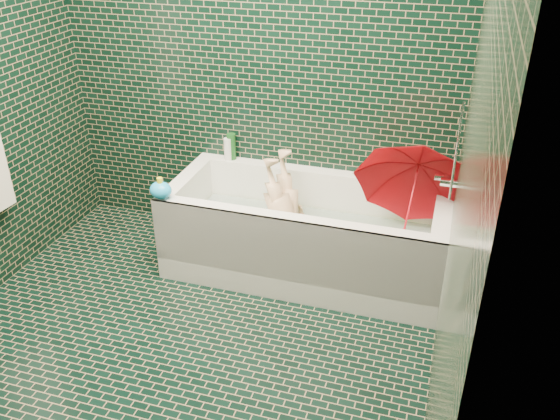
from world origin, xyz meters
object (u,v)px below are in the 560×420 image
(bath_toy, at_px, (161,190))
(rubber_duck, at_px, (394,173))
(child, at_px, (287,223))
(bathtub, at_px, (305,241))
(umbrella, at_px, (411,200))

(bath_toy, bearing_deg, rubber_duck, 29.85)
(child, xyz_separation_m, rubber_duck, (0.60, 0.32, 0.29))
(rubber_duck, relative_size, bath_toy, 0.94)
(bathtub, xyz_separation_m, umbrella, (0.62, -0.05, 0.41))
(umbrella, relative_size, bath_toy, 4.82)
(rubber_duck, bearing_deg, umbrella, -81.52)
(bathtub, relative_size, umbrella, 2.57)
(umbrella, bearing_deg, child, -176.31)
(child, distance_m, bath_toy, 0.81)
(child, height_order, umbrella, umbrella)
(child, relative_size, umbrella, 1.36)
(umbrella, height_order, bath_toy, umbrella)
(rubber_duck, bearing_deg, bath_toy, -164.18)
(child, bearing_deg, rubber_duck, 135.33)
(bathtub, relative_size, rubber_duck, 13.22)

